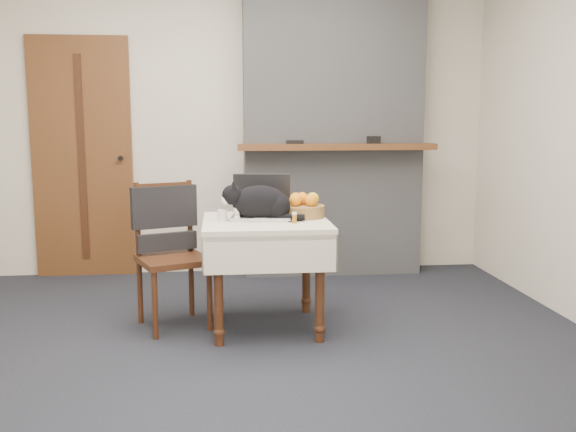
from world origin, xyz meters
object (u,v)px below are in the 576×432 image
laptop (261,207)px  cream_jar (222,215)px  fruit_basket (303,207)px  chair (168,234)px  pill_bottle (294,218)px  side_table (266,238)px  cat (261,203)px  door (82,158)px

laptop → cream_jar: bearing=-148.8°
fruit_basket → chair: size_ratio=0.30×
cream_jar → pill_bottle: size_ratio=1.07×
side_table → fruit_basket: fruit_basket is taller
cat → cream_jar: (-0.24, -0.02, -0.07)m
cat → chair: size_ratio=0.56×
chair → laptop: bearing=-27.3°
fruit_basket → chair: 0.89m
laptop → chair: bearing=179.9°
laptop → pill_bottle: laptop is taller
cat → side_table: bearing=-11.1°
side_table → cat: (-0.03, 0.00, 0.22)m
side_table → chair: chair is taller
fruit_basket → cat: bearing=-162.3°
chair → cat: bearing=-36.8°
side_table → pill_bottle: bearing=-40.3°
cream_jar → chair: bearing=152.5°
cat → fruit_basket: size_ratio=1.89×
fruit_basket → laptop: bearing=177.4°
side_table → pill_bottle: 0.26m
side_table → cream_jar: bearing=-177.2°
door → cream_jar: 1.98m
cream_jar → fruit_basket: size_ratio=0.26×
laptop → fruit_basket: (0.27, -0.01, -0.01)m
laptop → fruit_basket: 0.27m
door → laptop: 2.04m
cream_jar → chair: chair is taller
side_table → pill_bottle: (0.17, -0.14, 0.15)m
cat → pill_bottle: (0.19, -0.14, -0.07)m
cat → cream_jar: size_ratio=7.27×
cat → fruit_basket: (0.28, 0.09, -0.04)m
pill_bottle → fruit_basket: size_ratio=0.24×
pill_bottle → cream_jar: bearing=163.7°
door → cream_jar: (1.15, -1.58, -0.26)m
side_table → cream_jar: cream_jar is taller
side_table → fruit_basket: bearing=20.4°
side_table → fruit_basket: size_ratio=2.85×
cat → pill_bottle: cat is taller
door → chair: size_ratio=2.16×
side_table → chair: bearing=164.7°
side_table → pill_bottle: pill_bottle is taller
pill_bottle → chair: 0.86m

